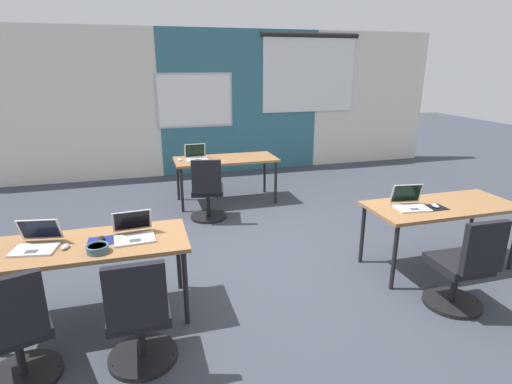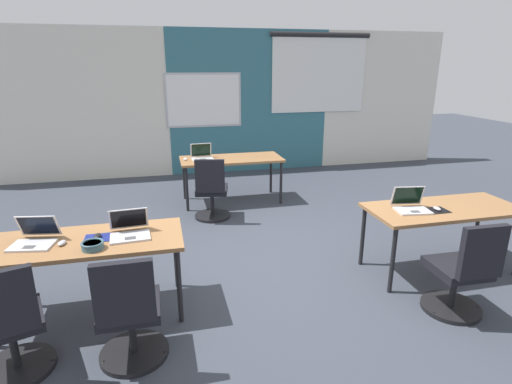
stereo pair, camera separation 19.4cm
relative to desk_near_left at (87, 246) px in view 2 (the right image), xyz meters
The scene contains 20 objects.
ground_plane 1.96m from the desk_near_left, 18.92° to the left, with size 24.00×24.00×0.00m.
back_wall_assembly 5.17m from the desk_near_left, 69.52° to the left, with size 10.00×0.27×2.80m.
desk_near_left is the anchor object (origin of this frame).
desk_near_right 3.50m from the desk_near_left, ahead, with size 1.60×0.70×0.72m.
desk_far_center 3.30m from the desk_near_left, 57.99° to the left, with size 1.60×0.70×0.72m.
laptop_near_left_end 0.42m from the desk_near_left, behind, with size 0.38×0.37×0.22m.
mouse_near_left_end 0.20m from the desk_near_left, 161.53° to the right, with size 0.08×0.11×0.03m.
chair_near_left_end 0.86m from the desk_near_left, 122.49° to the right, with size 0.56×0.61×0.92m.
laptop_near_left_inner 0.37m from the desk_near_left, ahead, with size 0.35×0.34×0.22m.
mousepad_near_left_inner 0.11m from the desk_near_left, ahead, with size 0.22×0.19×0.00m.
mouse_near_left_inner 0.12m from the desk_near_left, ahead, with size 0.07×0.11×0.03m.
chair_near_left_inner 0.86m from the desk_near_left, 63.33° to the right, with size 0.52×0.54×0.92m.
laptop_far_left 3.13m from the desk_near_left, 65.58° to the left, with size 0.35×0.30×0.23m.
mouse_far_left 3.01m from the desk_near_left, 69.98° to the left, with size 0.06×0.10×0.03m.
chair_far_left 2.48m from the desk_near_left, 57.38° to the left, with size 0.52×0.57×0.92m.
laptop_near_right_inner 3.11m from the desk_near_left, ahead, with size 0.37×0.34×0.23m.
mousepad_near_right_inner 3.36m from the desk_near_left, ahead, with size 0.22×0.19×0.00m.
mouse_near_right_inner 3.36m from the desk_near_left, ahead, with size 0.06×0.10×0.03m.
chair_near_right_inner 3.25m from the desk_near_left, 13.64° to the right, with size 0.52×0.55×0.92m.
snack_bowl 0.24m from the desk_near_left, 68.37° to the right, with size 0.18×0.18×0.06m.
Camera 2 is at (-1.08, -3.99, 2.14)m, focal length 28.37 mm.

